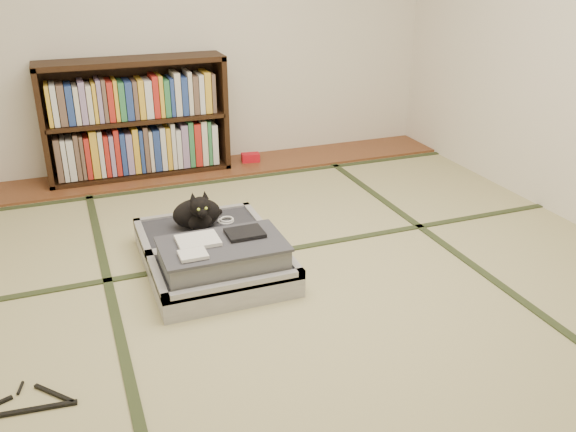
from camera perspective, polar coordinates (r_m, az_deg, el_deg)
name	(u,v)px	position (r m, az deg, el deg)	size (l,w,h in m)	color
floor	(302,283)	(3.37, 1.33, -6.26)	(4.50, 4.50, 0.00)	tan
wood_strip	(212,168)	(5.11, -7.15, 4.44)	(4.00, 0.50, 0.02)	brown
red_item	(250,157)	(5.21, -3.53, 5.49)	(0.15, 0.09, 0.07)	red
room_shell	(305,3)	(2.93, 1.62, 19.33)	(4.50, 4.50, 4.50)	white
tatami_borders	(272,245)	(3.78, -1.49, -2.70)	(4.00, 4.50, 0.01)	#2D381E
bookcase	(137,121)	(4.96, -13.98, 8.64)	(1.41, 0.32, 0.92)	black
suitcase	(214,255)	(3.47, -6.91, -3.61)	(0.75, 0.99, 0.29)	#A9A9AD
cat	(198,213)	(3.66, -8.44, 0.25)	(0.33, 0.33, 0.27)	black
cable_coil	(226,220)	(3.77, -5.81, -0.40)	(0.10, 0.10, 0.02)	white
hanger	(20,406)	(2.77, -23.81, -15.97)	(0.45, 0.22, 0.01)	black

